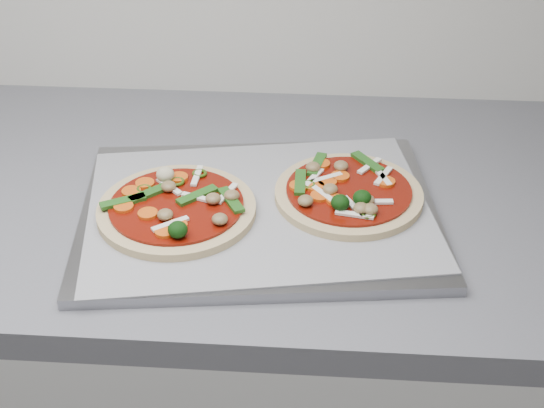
{
  "coord_description": "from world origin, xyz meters",
  "views": [
    {
      "loc": [
        0.36,
        0.43,
        1.47
      ],
      "look_at": [
        0.3,
        1.22,
        0.93
      ],
      "focal_mm": 50.0,
      "sensor_mm": 36.0,
      "label": 1
    }
  ],
  "objects": [
    {
      "name": "baking_tray",
      "position": [
        0.29,
        1.23,
        0.91
      ],
      "size": [
        0.49,
        0.39,
        0.01
      ],
      "primitive_type": "cube",
      "rotation": [
        0.0,
        0.0,
        0.12
      ],
      "color": "gray",
      "rests_on": "countertop"
    },
    {
      "name": "parchment",
      "position": [
        0.29,
        1.23,
        0.92
      ],
      "size": [
        0.49,
        0.39,
        0.0
      ],
      "primitive_type": "cube",
      "rotation": [
        0.0,
        0.0,
        0.18
      ],
      "color": "gray",
      "rests_on": "baking_tray"
    },
    {
      "name": "pizza_right",
      "position": [
        0.4,
        1.26,
        0.93
      ],
      "size": [
        0.21,
        0.21,
        0.03
      ],
      "rotation": [
        0.0,
        0.0,
        0.1
      ],
      "color": "tan",
      "rests_on": "parchment"
    },
    {
      "name": "pizza_left",
      "position": [
        0.18,
        1.21,
        0.93
      ],
      "size": [
        0.27,
        0.27,
        0.03
      ],
      "rotation": [
        0.0,
        0.0,
        0.47
      ],
      "color": "tan",
      "rests_on": "parchment"
    },
    {
      "name": "countertop",
      "position": [
        0.0,
        1.3,
        0.88
      ],
      "size": [
        3.6,
        0.6,
        0.04
      ],
      "primitive_type": "cube",
      "color": "slate",
      "rests_on": "base_cabinet"
    },
    {
      "name": "base_cabinet",
      "position": [
        0.0,
        1.3,
        0.43
      ],
      "size": [
        3.6,
        0.6,
        0.86
      ],
      "primitive_type": "cube",
      "color": "silver",
      "rests_on": "ground"
    }
  ]
}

